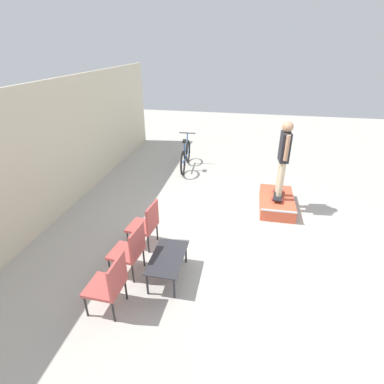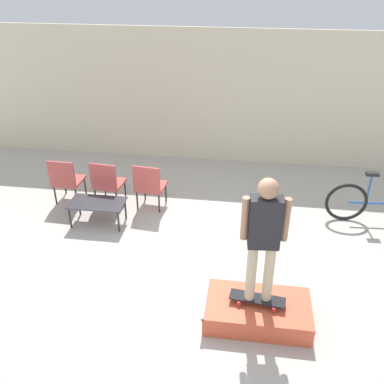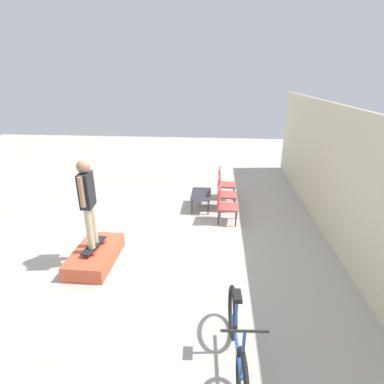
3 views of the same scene
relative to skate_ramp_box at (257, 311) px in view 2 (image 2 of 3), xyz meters
name	(u,v)px [view 2 (image 2 of 3)]	position (x,y,z in m)	size (l,w,h in m)	color
ground_plane	(178,282)	(-1.18, 0.59, -0.15)	(24.00, 24.00, 0.00)	#B7B2A8
house_wall_back	(210,98)	(-1.18, 5.07, 1.35)	(12.00, 0.06, 3.00)	beige
skate_ramp_box	(257,311)	(0.00, 0.00, 0.00)	(1.43, 0.80, 0.32)	#DB5638
skateboard_on_ramp	(257,299)	(-0.01, -0.01, 0.23)	(0.75, 0.32, 0.07)	black
person_skater	(264,232)	(-0.01, -0.01, 1.29)	(0.57, 0.25, 1.77)	#C6B793
coffee_table	(97,205)	(-2.89, 1.99, 0.24)	(1.00, 0.55, 0.44)	#2D2D33
patio_chair_left	(66,179)	(-3.72, 2.64, 0.37)	(0.54, 0.54, 0.95)	black
patio_chair_center	(107,181)	(-2.90, 2.64, 0.37)	(0.57, 0.57, 0.95)	black
patio_chair_right	(149,184)	(-2.07, 2.64, 0.37)	(0.57, 0.57, 0.95)	black
bicycle	(377,202)	(2.13, 2.75, 0.25)	(1.85, 0.52, 1.06)	black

